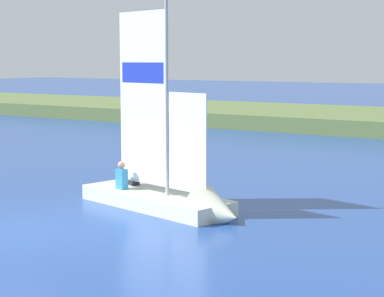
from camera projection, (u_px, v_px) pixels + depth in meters
ground_plane at (6, 235)px, 14.42m from camera, size 200.00×200.00×0.00m
sailboat at (177, 196)px, 16.48m from camera, size 5.14×2.35×5.74m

